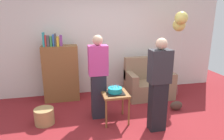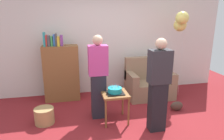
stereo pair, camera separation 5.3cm
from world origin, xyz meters
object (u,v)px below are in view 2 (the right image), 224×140
object	(u,v)px
side_table	(115,97)
handbag	(177,106)
bookshelf	(61,72)
wicker_basket	(44,116)
person_blowing_candles	(98,77)
person_holding_cake	(158,85)
couch	(149,83)
balloon_bunch	(181,22)
birthday_cake	(115,90)

from	to	relation	value
side_table	handbag	distance (m)	1.45
bookshelf	wicker_basket	xyz separation A→B (m)	(-0.32, -1.08, -0.53)
person_blowing_candles	person_holding_cake	xyz separation A→B (m)	(0.93, -0.67, 0.00)
couch	balloon_bunch	size ratio (longest dim) A/B	0.54
side_table	handbag	bearing A→B (deg)	6.30
bookshelf	balloon_bunch	world-z (taller)	balloon_bunch
side_table	wicker_basket	size ratio (longest dim) A/B	1.59
side_table	person_blowing_candles	distance (m)	0.49
person_blowing_candles	balloon_bunch	size ratio (longest dim) A/B	0.80
birthday_cake	wicker_basket	xyz separation A→B (m)	(-1.31, 0.19, -0.47)
side_table	handbag	xyz separation A→B (m)	(1.39, 0.15, -0.39)
side_table	person_holding_cake	xyz separation A→B (m)	(0.65, -0.45, 0.35)
person_holding_cake	couch	bearing A→B (deg)	-103.43
wicker_basket	balloon_bunch	world-z (taller)	balloon_bunch
handbag	balloon_bunch	distance (m)	1.93
balloon_bunch	couch	bearing A→B (deg)	173.89
birthday_cake	balloon_bunch	distance (m)	2.33
side_table	person_holding_cake	bearing A→B (deg)	-34.22
couch	handbag	world-z (taller)	couch
wicker_basket	birthday_cake	bearing A→B (deg)	-8.13
bookshelf	side_table	xyz separation A→B (m)	(1.00, -1.27, -0.19)
couch	birthday_cake	bearing A→B (deg)	-137.22
side_table	wicker_basket	distance (m)	1.37
person_blowing_candles	wicker_basket	bearing A→B (deg)	-156.36
person_blowing_candles	balloon_bunch	distance (m)	2.38
couch	person_holding_cake	world-z (taller)	person_holding_cake
balloon_bunch	bookshelf	bearing A→B (deg)	173.21
couch	side_table	distance (m)	1.49
wicker_basket	person_blowing_candles	bearing A→B (deg)	2.14
side_table	birthday_cake	size ratio (longest dim) A/B	1.79
wicker_basket	side_table	bearing A→B (deg)	-8.13
couch	wicker_basket	world-z (taller)	couch
person_holding_cake	handbag	bearing A→B (deg)	-137.57
side_table	balloon_bunch	size ratio (longest dim) A/B	0.28
birthday_cake	person_blowing_candles	bearing A→B (deg)	140.35
side_table	balloon_bunch	xyz separation A→B (m)	(1.77, 0.94, 1.33)
bookshelf	person_holding_cake	bearing A→B (deg)	-46.03
wicker_basket	handbag	size ratio (longest dim) A/B	1.29
side_table	couch	bearing A→B (deg)	42.78
birthday_cake	balloon_bunch	xyz separation A→B (m)	(1.77, 0.94, 1.19)
bookshelf	person_blowing_candles	size ratio (longest dim) A/B	0.98
person_blowing_candles	birthday_cake	bearing A→B (deg)	-18.15
wicker_basket	balloon_bunch	distance (m)	3.59
wicker_basket	handbag	distance (m)	2.70
birthday_cake	person_holding_cake	bearing A→B (deg)	-34.22
birthday_cake	person_holding_cake	xyz separation A→B (m)	(0.65, -0.45, 0.21)
bookshelf	side_table	distance (m)	1.62
person_blowing_candles	wicker_basket	distance (m)	1.24
person_blowing_candles	balloon_bunch	bearing A→B (deg)	40.63
couch	person_blowing_candles	bearing A→B (deg)	-150.13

